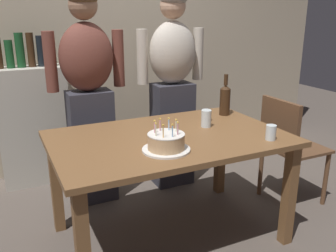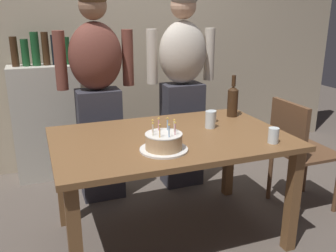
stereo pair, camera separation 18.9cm
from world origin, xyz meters
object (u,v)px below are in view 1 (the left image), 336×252
at_px(wine_bottle, 225,99).
at_px(person_woman_cardigan, 172,89).
at_px(water_glass_near, 271,132).
at_px(water_glass_far, 206,115).
at_px(dining_chair, 287,143).
at_px(water_glass_side, 206,119).
at_px(person_man_bearded, 89,97).
at_px(birthday_cake, 166,143).

xyz_separation_m(wine_bottle, person_woman_cardigan, (-0.21, 0.48, 0.01)).
distance_m(water_glass_near, person_woman_cardigan, 1.11).
bearing_deg(water_glass_far, person_woman_cardigan, 89.77).
bearing_deg(water_glass_near, dining_chair, 35.93).
relative_size(water_glass_side, dining_chair, 0.14).
bearing_deg(dining_chair, wine_bottle, 61.62).
xyz_separation_m(water_glass_near, wine_bottle, (0.07, 0.61, 0.08)).
distance_m(water_glass_far, person_man_bearded, 0.92).
bearing_deg(wine_bottle, person_man_bearded, 152.69).
bearing_deg(dining_chair, water_glass_side, 87.21).
xyz_separation_m(wine_bottle, person_man_bearded, (-0.94, 0.48, 0.01)).
height_order(birthday_cake, person_man_bearded, person_man_bearded).
relative_size(water_glass_far, dining_chair, 0.10).
bearing_deg(water_glass_side, water_glass_far, 58.36).
relative_size(water_glass_side, wine_bottle, 0.37).
relative_size(person_man_bearded, person_woman_cardigan, 1.00).
height_order(water_glass_far, person_man_bearded, person_man_bearded).
bearing_deg(dining_chair, water_glass_far, 76.60).
relative_size(water_glass_far, person_man_bearded, 0.05).
bearing_deg(birthday_cake, dining_chair, 12.38).
bearing_deg(water_glass_near, person_woman_cardigan, 97.65).
bearing_deg(person_woman_cardigan, water_glass_side, 83.61).
height_order(birthday_cake, wine_bottle, wine_bottle).
xyz_separation_m(birthday_cake, wine_bottle, (0.74, 0.50, 0.08)).
bearing_deg(wine_bottle, person_woman_cardigan, 113.79).
bearing_deg(person_man_bearded, person_woman_cardigan, -180.00).
relative_size(person_woman_cardigan, dining_chair, 1.90).
relative_size(birthday_cake, water_glass_side, 2.37).
distance_m(wine_bottle, dining_chair, 0.61).
height_order(birthday_cake, water_glass_side, birthday_cake).
xyz_separation_m(birthday_cake, person_man_bearded, (-0.20, 0.98, 0.09)).
distance_m(water_glass_far, dining_chair, 0.73).
bearing_deg(water_glass_side, birthday_cake, -146.51).
bearing_deg(dining_chair, person_man_bearded, 62.34).
bearing_deg(birthday_cake, water_glass_side, 33.49).
bearing_deg(wine_bottle, water_glass_side, -144.79).
bearing_deg(person_man_bearded, water_glass_far, 141.83).
bearing_deg(water_glass_side, person_man_bearded, 133.19).
xyz_separation_m(wine_bottle, dining_chair, (0.45, -0.24, -0.35)).
height_order(birthday_cake, water_glass_near, birthday_cake).
relative_size(wine_bottle, person_woman_cardigan, 0.19).
bearing_deg(birthday_cake, person_man_bearded, 101.48).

